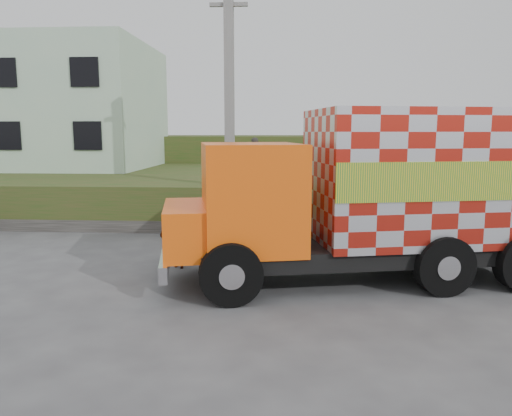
# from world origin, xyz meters

# --- Properties ---
(ground) EXTENTS (120.00, 120.00, 0.00)m
(ground) POSITION_xyz_m (0.00, 0.00, 0.00)
(ground) COLOR #474749
(ground) RESTS_ON ground
(embankment) EXTENTS (40.00, 12.00, 1.50)m
(embankment) POSITION_xyz_m (0.00, 10.00, 0.75)
(embankment) COLOR #2B4D19
(embankment) RESTS_ON ground
(embankment_far) EXTENTS (40.00, 12.00, 3.00)m
(embankment_far) POSITION_xyz_m (0.00, 22.00, 1.50)
(embankment_far) COLOR #2B4D19
(embankment_far) RESTS_ON ground
(retaining_strip) EXTENTS (16.00, 0.50, 0.40)m
(retaining_strip) POSITION_xyz_m (-2.00, 4.20, 0.20)
(retaining_strip) COLOR #595651
(retaining_strip) RESTS_ON ground
(building) EXTENTS (10.00, 8.00, 6.00)m
(building) POSITION_xyz_m (-11.00, 13.00, 4.50)
(building) COLOR beige
(building) RESTS_ON embankment
(utility_pole) EXTENTS (1.20, 0.30, 8.00)m
(utility_pole) POSITION_xyz_m (-1.00, 4.60, 4.08)
(utility_pole) COLOR gray
(utility_pole) RESTS_ON ground
(cargo_truck) EXTENTS (8.75, 4.32, 3.74)m
(cargo_truck) POSITION_xyz_m (2.90, -0.68, 1.93)
(cargo_truck) COLOR black
(cargo_truck) RESTS_ON ground
(cow) EXTENTS (0.91, 1.51, 1.19)m
(cow) POSITION_xyz_m (-1.89, 0.27, 0.59)
(cow) COLOR black
(cow) RESTS_ON ground
(pedestrian) EXTENTS (0.63, 0.48, 1.56)m
(pedestrian) POSITION_xyz_m (-0.38, 7.27, 2.28)
(pedestrian) COLOR #2D2B28
(pedestrian) RESTS_ON embankment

